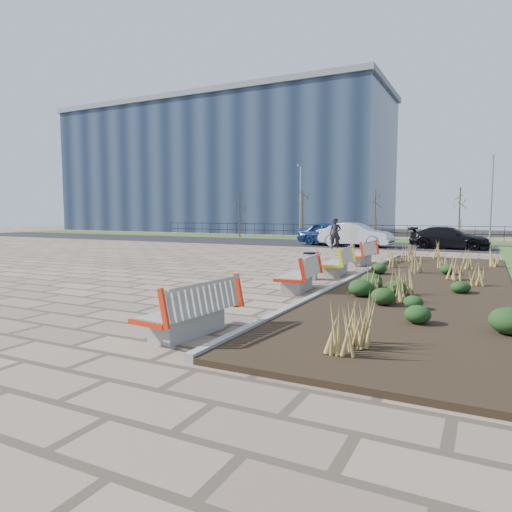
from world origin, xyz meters
The scene contains 22 objects.
ground centered at (0.00, 0.00, 0.00)m, with size 120.00×120.00×0.00m, color #85705B.
planting_bed centered at (6.25, 5.00, 0.05)m, with size 4.50×18.00×0.10m, color black.
planting_curb centered at (3.92, 5.00, 0.07)m, with size 0.16×18.00×0.15m, color gray.
grass_verge_far centered at (0.00, 28.00, 0.02)m, with size 80.00×5.00×0.04m, color #33511E.
road centered at (0.00, 22.00, 0.01)m, with size 80.00×7.00×0.02m, color black.
bench_a centered at (3.00, -2.71, 0.50)m, with size 0.90×2.10×1.00m, color red, non-canonical shape.
bench_b centered at (3.00, 2.65, 0.50)m, with size 0.90×2.10×1.00m, color red, non-canonical shape.
bench_c centered at (3.00, 6.34, 0.50)m, with size 0.90×2.10×1.00m, color yellow, non-canonical shape.
bench_d centered at (3.00, 9.90, 0.50)m, with size 0.90×2.10×1.00m, color red, non-canonical shape.
litter_bin centered at (2.57, 4.90, 0.44)m, with size 0.48×0.48×0.88m, color #B2B2B7.
pedestrian centered at (-0.43, 17.53, 0.96)m, with size 0.70×0.46×1.91m, color black.
car_blue centered at (-1.52, 20.44, 0.82)m, with size 1.88×4.67×1.59m, color navy.
car_silver centered at (0.20, 20.06, 0.79)m, with size 1.63×4.69×1.54m, color #B8B9C0.
car_black centered at (5.75, 20.86, 0.69)m, with size 1.88×4.64×1.35m, color black.
tree_a centered at (-12.00, 26.50, 2.04)m, with size 1.40×1.40×4.00m, color #4C3D2D, non-canonical shape.
tree_b centered at (-6.00, 26.50, 2.04)m, with size 1.40×1.40×4.00m, color #4C3D2D, non-canonical shape.
tree_c centered at (0.00, 26.50, 2.04)m, with size 1.40×1.40×4.00m, color #4C3D2D, non-canonical shape.
tree_d centered at (6.00, 26.50, 2.04)m, with size 1.40×1.40×4.00m, color #4C3D2D, non-canonical shape.
lamp_west centered at (-6.00, 26.00, 3.04)m, with size 0.24×0.60×6.00m, color gray, non-canonical shape.
lamp_east centered at (8.00, 26.00, 3.04)m, with size 0.24×0.60×6.00m, color gray, non-canonical shape.
railing_fence centered at (0.00, 29.50, 0.64)m, with size 44.00×0.10×1.20m, color black, non-canonical shape.
building_glass centered at (-22.00, 40.00, 7.50)m, with size 40.00×14.00×15.00m, color #192338.
Camera 1 is at (7.74, -9.37, 2.21)m, focal length 32.00 mm.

